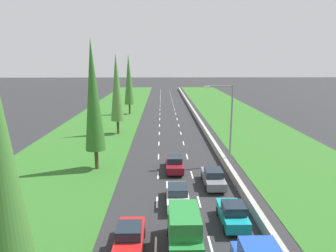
{
  "coord_description": "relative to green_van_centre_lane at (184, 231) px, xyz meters",
  "views": [
    {
      "loc": [
        -1.32,
        -1.83,
        11.5
      ],
      "look_at": [
        -0.29,
        47.06,
        0.76
      ],
      "focal_mm": 31.87,
      "sensor_mm": 36.0,
      "label": 1
    }
  ],
  "objects": [
    {
      "name": "street_light_mast",
      "position": [
        5.98,
        15.59,
        3.83
      ],
      "size": [
        3.2,
        0.28,
        9.0
      ],
      "color": "gray",
      "rests_on": "ground"
    },
    {
      "name": "poplar_tree_third",
      "position": [
        -8.34,
        30.46,
        6.0
      ],
      "size": [
        2.12,
        2.12,
        12.7
      ],
      "color": "#4C3823",
      "rests_on": "ground"
    },
    {
      "name": "poplar_tree_second",
      "position": [
        -8.4,
        14.57,
        6.55
      ],
      "size": [
        2.14,
        2.14,
        13.79
      ],
      "color": "#4C3823",
      "rests_on": "ground"
    },
    {
      "name": "green_van_centre_lane",
      "position": [
        0.0,
        0.0,
        0.0
      ],
      "size": [
        1.96,
        4.9,
        2.82
      ],
      "color": "#237A33",
      "rests_on": "ground"
    },
    {
      "name": "lane_markings",
      "position": [
        0.02,
        45.56,
        -1.39
      ],
      "size": [
        3.64,
        116.0,
        0.01
      ],
      "color": "white",
      "rests_on": "ground"
    },
    {
      "name": "red_hatchback_left_lane",
      "position": [
        -3.33,
        0.3,
        -0.56
      ],
      "size": [
        1.74,
        3.9,
        1.72
      ],
      "color": "red",
      "rests_on": "ground"
    },
    {
      "name": "ground_plane",
      "position": [
        0.02,
        45.56,
        -1.4
      ],
      "size": [
        300.0,
        300.0,
        0.0
      ],
      "primitive_type": "plane",
      "color": "#28282B",
      "rests_on": "ground"
    },
    {
      "name": "median_barrier",
      "position": [
        5.72,
        45.56,
        -0.97
      ],
      "size": [
        0.44,
        120.0,
        0.85
      ],
      "primitive_type": "cube",
      "color": "#9E9B93",
      "rests_on": "ground"
    },
    {
      "name": "grass_verge_left",
      "position": [
        -12.63,
        45.56,
        -1.38
      ],
      "size": [
        14.0,
        140.0,
        0.04
      ],
      "primitive_type": "cube",
      "color": "#2D6623",
      "rests_on": "ground"
    },
    {
      "name": "teal_hatchback_right_lane",
      "position": [
        3.7,
        3.01,
        -0.56
      ],
      "size": [
        1.74,
        3.9,
        1.72
      ],
      "color": "teal",
      "rests_on": "ground"
    },
    {
      "name": "white_sedan_centre_lane",
      "position": [
        -0.07,
        6.2,
        -0.59
      ],
      "size": [
        1.82,
        4.5,
        1.64
      ],
      "color": "white",
      "rests_on": "ground"
    },
    {
      "name": "poplar_tree_fourth",
      "position": [
        -8.37,
        48.58,
        6.1
      ],
      "size": [
        2.12,
        2.12,
        12.9
      ],
      "color": "#4C3823",
      "rests_on": "ground"
    },
    {
      "name": "grey_sedan_right_lane",
      "position": [
        3.48,
        9.85,
        -0.59
      ],
      "size": [
        1.82,
        4.5,
        1.64
      ],
      "color": "slate",
      "rests_on": "ground"
    },
    {
      "name": "maroon_sedan_centre_lane_fourth",
      "position": [
        0.01,
        13.82,
        -0.59
      ],
      "size": [
        1.82,
        4.5,
        1.64
      ],
      "color": "maroon",
      "rests_on": "ground"
    },
    {
      "name": "grass_verge_right",
      "position": [
        14.37,
        45.56,
        -1.38
      ],
      "size": [
        14.0,
        140.0,
        0.04
      ],
      "primitive_type": "cube",
      "color": "#2D6623",
      "rests_on": "ground"
    }
  ]
}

